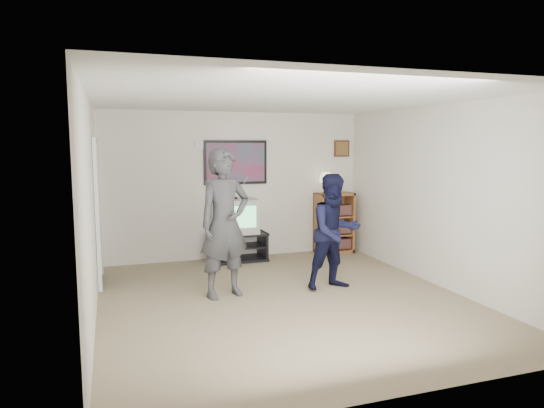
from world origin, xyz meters
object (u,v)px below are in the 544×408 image
crt_television (236,216)px  bookshelf (334,223)px  person_tall (225,224)px  person_short (335,232)px  media_stand (237,247)px

crt_television → bookshelf: (1.84, 0.05, -0.22)m
person_tall → person_short: (1.49, -0.14, -0.17)m
media_stand → person_short: bearing=-67.9°
bookshelf → media_stand: bearing=-178.4°
crt_television → bookshelf: size_ratio=0.62×
person_short → media_stand: bearing=107.9°
media_stand → crt_television: crt_television is taller
media_stand → bookshelf: bookshelf is taller
bookshelf → person_short: bearing=-115.6°
person_tall → media_stand: bearing=55.3°
crt_television → person_short: (0.88, -1.95, 0.02)m
media_stand → bookshelf: (1.82, 0.05, 0.30)m
media_stand → person_tall: person_tall is taller
media_stand → person_tall: bearing=-110.8°
crt_television → person_short: 2.14m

